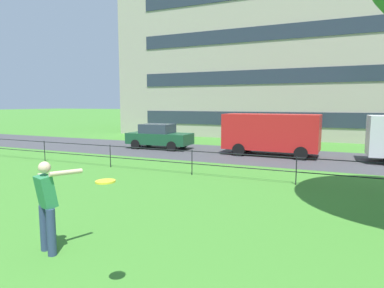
{
  "coord_description": "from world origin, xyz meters",
  "views": [
    {
      "loc": [
        3.3,
        0.79,
        2.79
      ],
      "look_at": [
        -0.31,
        8.9,
        1.72
      ],
      "focal_mm": 31.28,
      "sensor_mm": 36.0,
      "label": 1
    }
  ],
  "objects_px": {
    "frisbee": "(105,181)",
    "panel_van_left": "(271,132)",
    "car_dark_green_center": "(159,136)",
    "person_thrower": "(47,204)",
    "apartment_building_background": "(343,41)"
  },
  "relations": [
    {
      "from": "frisbee",
      "to": "panel_van_left",
      "type": "bearing_deg",
      "value": 92.18
    },
    {
      "from": "frisbee",
      "to": "car_dark_green_center",
      "type": "relative_size",
      "value": 0.09
    },
    {
      "from": "person_thrower",
      "to": "car_dark_green_center",
      "type": "distance_m",
      "value": 14.76
    },
    {
      "from": "panel_van_left",
      "to": "apartment_building_background",
      "type": "bearing_deg",
      "value": 77.99
    },
    {
      "from": "panel_van_left",
      "to": "apartment_building_background",
      "type": "distance_m",
      "value": 16.9
    },
    {
      "from": "person_thrower",
      "to": "car_dark_green_center",
      "type": "bearing_deg",
      "value": 111.57
    },
    {
      "from": "frisbee",
      "to": "car_dark_green_center",
      "type": "height_order",
      "value": "frisbee"
    },
    {
      "from": "car_dark_green_center",
      "to": "panel_van_left",
      "type": "xyz_separation_m",
      "value": [
        6.93,
        0.04,
        0.49
      ]
    },
    {
      "from": "person_thrower",
      "to": "apartment_building_background",
      "type": "height_order",
      "value": "apartment_building_background"
    },
    {
      "from": "panel_van_left",
      "to": "apartment_building_background",
      "type": "relative_size",
      "value": 0.13
    },
    {
      "from": "person_thrower",
      "to": "apartment_building_background",
      "type": "bearing_deg",
      "value": 80.72
    },
    {
      "from": "car_dark_green_center",
      "to": "apartment_building_background",
      "type": "relative_size",
      "value": 0.11
    },
    {
      "from": "person_thrower",
      "to": "frisbee",
      "type": "relative_size",
      "value": 4.68
    },
    {
      "from": "frisbee",
      "to": "panel_van_left",
      "type": "distance_m",
      "value": 14.65
    },
    {
      "from": "frisbee",
      "to": "person_thrower",
      "type": "bearing_deg",
      "value": 157.16
    }
  ]
}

